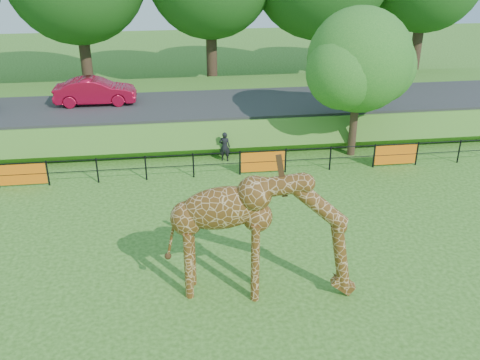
{
  "coord_description": "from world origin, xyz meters",
  "views": [
    {
      "loc": [
        -0.77,
        -12.88,
        9.69
      ],
      "look_at": [
        1.37,
        3.25,
        2.0
      ],
      "focal_mm": 40.0,
      "sensor_mm": 36.0,
      "label": 1
    }
  ],
  "objects_px": {
    "giraffe": "(262,235)",
    "visitor": "(225,147)",
    "car_red": "(95,91)",
    "tree_east": "(361,64)"
  },
  "relations": [
    {
      "from": "giraffe",
      "to": "car_red",
      "type": "height_order",
      "value": "giraffe"
    },
    {
      "from": "tree_east",
      "to": "car_red",
      "type": "bearing_deg",
      "value": 157.66
    },
    {
      "from": "giraffe",
      "to": "tree_east",
      "type": "bearing_deg",
      "value": 68.58
    },
    {
      "from": "car_red",
      "to": "visitor",
      "type": "distance_m",
      "value": 8.06
    },
    {
      "from": "car_red",
      "to": "visitor",
      "type": "relative_size",
      "value": 2.98
    },
    {
      "from": "visitor",
      "to": "giraffe",
      "type": "bearing_deg",
      "value": 102.69
    },
    {
      "from": "giraffe",
      "to": "visitor",
      "type": "xyz_separation_m",
      "value": [
        -0.0,
        9.9,
        -1.25
      ]
    },
    {
      "from": "car_red",
      "to": "tree_east",
      "type": "xyz_separation_m",
      "value": [
        12.23,
        -5.02,
        2.19
      ]
    },
    {
      "from": "tree_east",
      "to": "giraffe",
      "type": "bearing_deg",
      "value": -121.57
    },
    {
      "from": "car_red",
      "to": "visitor",
      "type": "bearing_deg",
      "value": -129.0
    }
  ]
}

